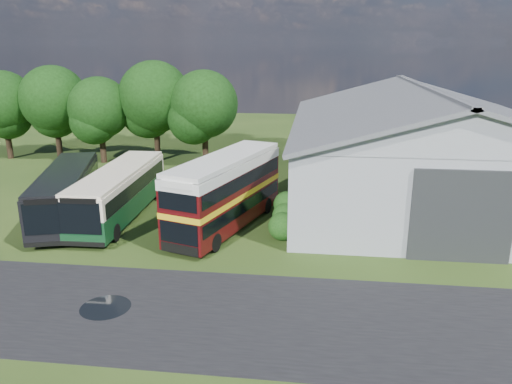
# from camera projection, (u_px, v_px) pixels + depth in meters

# --- Properties ---
(ground) EXTENTS (120.00, 120.00, 0.00)m
(ground) POSITION_uv_depth(u_px,v_px,m) (160.00, 279.00, 24.48)
(ground) COLOR #213811
(ground) RESTS_ON ground
(asphalt_road) EXTENTS (60.00, 8.00, 0.02)m
(asphalt_road) POSITION_uv_depth(u_px,v_px,m) (206.00, 314.00, 21.27)
(asphalt_road) COLOR black
(asphalt_road) RESTS_ON ground
(puddle) EXTENTS (2.20, 2.20, 0.01)m
(puddle) POSITION_uv_depth(u_px,v_px,m) (106.00, 308.00, 21.80)
(puddle) COLOR black
(puddle) RESTS_ON ground
(storage_shed) EXTENTS (18.80, 24.80, 8.15)m
(storage_shed) POSITION_uv_depth(u_px,v_px,m) (420.00, 141.00, 36.71)
(storage_shed) COLOR gray
(storage_shed) RESTS_ON ground
(tree_far_left) EXTENTS (6.12, 6.12, 8.64)m
(tree_far_left) POSITION_uv_depth(u_px,v_px,m) (3.00, 102.00, 48.41)
(tree_far_left) COLOR black
(tree_far_left) RESTS_ON ground
(tree_left_a) EXTENTS (6.46, 6.46, 9.12)m
(tree_left_a) POSITION_uv_depth(u_px,v_px,m) (54.00, 99.00, 48.21)
(tree_left_a) COLOR black
(tree_left_a) RESTS_ON ground
(tree_left_b) EXTENTS (5.78, 5.78, 8.16)m
(tree_left_b) POSITION_uv_depth(u_px,v_px,m) (99.00, 108.00, 46.84)
(tree_left_b) COLOR black
(tree_left_b) RESTS_ON ground
(tree_mid) EXTENTS (6.80, 6.80, 9.60)m
(tree_mid) POSITION_uv_depth(u_px,v_px,m) (155.00, 97.00, 47.22)
(tree_mid) COLOR black
(tree_mid) RESTS_ON ground
(tree_right_a) EXTENTS (6.26, 6.26, 8.83)m
(tree_right_a) POSITION_uv_depth(u_px,v_px,m) (204.00, 104.00, 45.82)
(tree_right_a) COLOR black
(tree_right_a) RESTS_ON ground
(shrub_front) EXTENTS (1.70, 1.70, 1.70)m
(shrub_front) POSITION_uv_depth(u_px,v_px,m) (282.00, 238.00, 29.52)
(shrub_front) COLOR #194714
(shrub_front) RESTS_ON ground
(shrub_mid) EXTENTS (1.60, 1.60, 1.60)m
(shrub_mid) POSITION_uv_depth(u_px,v_px,m) (285.00, 227.00, 31.42)
(shrub_mid) COLOR #194714
(shrub_mid) RESTS_ON ground
(shrub_back) EXTENTS (1.80, 1.80, 1.80)m
(shrub_back) POSITION_uv_depth(u_px,v_px,m) (287.00, 216.00, 33.32)
(shrub_back) COLOR #194714
(shrub_back) RESTS_ON ground
(bus_green_single) EXTENTS (3.00, 11.83, 3.25)m
(bus_green_single) POSITION_uv_depth(u_px,v_px,m) (119.00, 192.00, 32.71)
(bus_green_single) COLOR black
(bus_green_single) RESTS_ON ground
(bus_maroon_double) EXTENTS (5.79, 10.93, 4.56)m
(bus_maroon_double) POSITION_uv_depth(u_px,v_px,m) (226.00, 193.00, 30.65)
(bus_maroon_double) COLOR black
(bus_maroon_double) RESTS_ON ground
(bus_dark_single) EXTENTS (5.91, 11.87, 3.20)m
(bus_dark_single) POSITION_uv_depth(u_px,v_px,m) (66.00, 193.00, 32.60)
(bus_dark_single) COLOR black
(bus_dark_single) RESTS_ON ground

